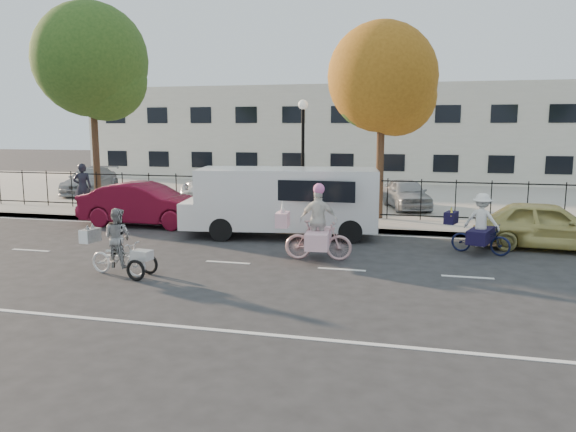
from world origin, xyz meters
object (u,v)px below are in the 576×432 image
(lot_car_a, at_px, (90,181))
(bull_bike, at_px, (480,230))
(lamppost, at_px, (303,138))
(lot_car_b, at_px, (217,185))
(pedestrian, at_px, (83,187))
(unicorn_bike, at_px, (317,232))
(gold_sedan, at_px, (547,225))
(lot_car_d, at_px, (406,194))
(zebra_trike, at_px, (118,249))
(white_van, at_px, (284,199))
(lot_car_c, at_px, (310,187))
(red_sedan, at_px, (146,204))

(lot_car_a, bearing_deg, bull_bike, -38.85)
(lamppost, xyz_separation_m, lot_car_b, (-5.03, 4.15, -2.28))
(pedestrian, bearing_deg, unicorn_bike, 120.88)
(lamppost, relative_size, gold_sedan, 1.06)
(gold_sedan, bearing_deg, lot_car_a, 74.30)
(lot_car_d, bearing_deg, zebra_trike, -135.12)
(lamppost, xyz_separation_m, gold_sedan, (7.92, -3.00, -2.41))
(zebra_trike, bearing_deg, white_van, -17.77)
(zebra_trike, height_order, bull_bike, bull_bike)
(lamppost, bearing_deg, lot_car_c, 97.53)
(bull_bike, bearing_deg, lot_car_d, 35.90)
(bull_bike, height_order, lot_car_b, bull_bike)
(lot_car_a, bearing_deg, lamppost, -34.05)
(unicorn_bike, bearing_deg, lot_car_b, 28.52)
(lot_car_c, bearing_deg, lot_car_d, -16.52)
(unicorn_bike, bearing_deg, bull_bike, -71.76)
(unicorn_bike, distance_m, lot_car_b, 12.15)
(lot_car_a, distance_m, lot_car_d, 15.74)
(zebra_trike, height_order, red_sedan, zebra_trike)
(gold_sedan, bearing_deg, white_van, 95.31)
(bull_bike, distance_m, lot_car_d, 7.73)
(pedestrian, distance_m, lot_car_c, 9.51)
(red_sedan, bearing_deg, zebra_trike, -157.30)
(bull_bike, relative_size, lot_car_c, 0.43)
(pedestrian, distance_m, lot_car_b, 6.14)
(gold_sedan, bearing_deg, pedestrian, 87.20)
(lamppost, bearing_deg, lot_car_b, 140.42)
(bull_bike, bearing_deg, lot_car_a, 82.65)
(lot_car_a, xyz_separation_m, lot_car_c, (11.49, -0.76, 0.07))
(zebra_trike, relative_size, lot_car_b, 0.39)
(lamppost, distance_m, lot_car_a, 13.08)
(lamppost, height_order, lot_car_c, lamppost)
(white_van, height_order, gold_sedan, white_van)
(gold_sedan, bearing_deg, lamppost, 74.55)
(zebra_trike, bearing_deg, unicorn_bike, -50.98)
(lamppost, relative_size, bull_bike, 2.29)
(lamppost, bearing_deg, lot_car_a, 158.83)
(lot_car_a, bearing_deg, unicorn_bike, -50.59)
(zebra_trike, xyz_separation_m, bull_bike, (8.59, 4.46, 0.05))
(white_van, xyz_separation_m, pedestrian, (-8.95, 2.39, -0.10))
(bull_bike, xyz_separation_m, pedestrian, (-14.87, 3.50, 0.43))
(unicorn_bike, relative_size, lot_car_d, 0.57)
(red_sedan, height_order, pedestrian, pedestrian)
(pedestrian, xyz_separation_m, lot_car_c, (8.38, 4.50, -0.24))
(lamppost, relative_size, unicorn_bike, 2.10)
(lamppost, height_order, red_sedan, lamppost)
(lamppost, height_order, white_van, lamppost)
(red_sedan, relative_size, lot_car_d, 1.30)
(unicorn_bike, height_order, lot_car_a, unicorn_bike)
(pedestrian, bearing_deg, zebra_trike, 95.88)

